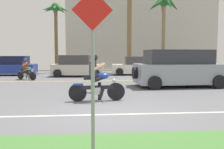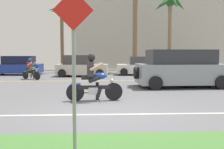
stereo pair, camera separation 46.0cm
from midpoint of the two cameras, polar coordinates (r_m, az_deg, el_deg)
ground at (r=10.37m, az=-3.14°, el=-4.57°), size 56.00×30.00×0.04m
lane_line_near at (r=7.03m, az=-2.16°, el=-8.90°), size 50.40×0.12×0.01m
lane_line_far at (r=15.39m, az=-3.79°, el=-1.41°), size 50.40×0.12×0.01m
motorcyclist at (r=8.93m, az=-4.97°, el=-1.47°), size 1.97×0.64×1.65m
suv_nearby at (r=13.10m, az=13.65°, el=1.28°), size 4.56×2.33×1.83m
parked_car_0 at (r=20.85m, az=-22.26°, el=1.73°), size 3.87×1.90×1.45m
parked_car_1 at (r=18.51m, az=-8.52°, el=1.79°), size 3.75×2.06×1.52m
parked_car_2 at (r=19.72m, az=4.91°, el=1.86°), size 3.76×2.00×1.40m
parked_car_3 at (r=22.53m, az=17.24°, el=2.11°), size 3.69×2.11×1.48m
palm_tree_1 at (r=22.48m, az=-13.01°, el=12.94°), size 2.39×2.39×5.86m
palm_tree_2 at (r=23.67m, az=10.86°, el=14.08°), size 2.93×3.01×6.75m
motorcyclist_distant at (r=16.95m, az=-19.30°, el=0.82°), size 1.36×0.99×1.35m
street_sign at (r=3.96m, az=-7.67°, el=3.72°), size 0.62×0.06×2.63m
building_far at (r=28.86m, az=5.78°, el=9.88°), size 15.95×4.00×8.46m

